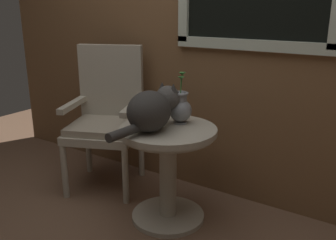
{
  "coord_description": "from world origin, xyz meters",
  "views": [
    {
      "loc": [
        1.25,
        -1.62,
        1.33
      ],
      "look_at": [
        0.06,
        0.16,
        0.67
      ],
      "focal_mm": 39.61,
      "sensor_mm": 36.0,
      "label": 1
    }
  ],
  "objects_px": {
    "wicker_side_table": "(168,158)",
    "cat": "(152,109)",
    "wicker_chair": "(107,114)",
    "pewter_vase_with_ivy": "(180,108)"
  },
  "relations": [
    {
      "from": "wicker_side_table",
      "to": "cat",
      "type": "bearing_deg",
      "value": -123.56
    },
    {
      "from": "wicker_chair",
      "to": "pewter_vase_with_ivy",
      "type": "xyz_separation_m",
      "value": [
        0.7,
        -0.07,
        0.16
      ]
    },
    {
      "from": "wicker_side_table",
      "to": "pewter_vase_with_ivy",
      "type": "xyz_separation_m",
      "value": [
        0.01,
        0.12,
        0.3
      ]
    },
    {
      "from": "pewter_vase_with_ivy",
      "to": "cat",
      "type": "bearing_deg",
      "value": -108.15
    },
    {
      "from": "wicker_side_table",
      "to": "wicker_chair",
      "type": "height_order",
      "value": "wicker_chair"
    },
    {
      "from": "wicker_chair",
      "to": "cat",
      "type": "bearing_deg",
      "value": -23.92
    },
    {
      "from": "pewter_vase_with_ivy",
      "to": "wicker_chair",
      "type": "bearing_deg",
      "value": 174.4
    },
    {
      "from": "wicker_side_table",
      "to": "cat",
      "type": "height_order",
      "value": "cat"
    },
    {
      "from": "wicker_chair",
      "to": "pewter_vase_with_ivy",
      "type": "bearing_deg",
      "value": -5.6
    },
    {
      "from": "wicker_chair",
      "to": "pewter_vase_with_ivy",
      "type": "distance_m",
      "value": 0.72
    }
  ]
}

